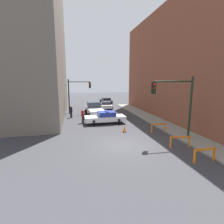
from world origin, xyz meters
TOP-DOWN VIEW (x-y plane):
  - ground_plane at (0.00, 0.00)m, footprint 120.00×120.00m
  - sidewalk_right at (6.20, 0.00)m, footprint 2.40×44.00m
  - building_corner_left at (-12.00, 14.00)m, footprint 14.00×20.00m
  - building_right at (13.40, 8.00)m, footprint 12.00×28.00m
  - traffic_light_near at (4.73, 0.23)m, footprint 3.64×0.35m
  - traffic_light_far at (-3.30, 14.59)m, footprint 3.44×0.35m
  - police_car at (-0.11, 7.28)m, footprint 4.75×2.44m
  - white_truck at (-0.81, 12.07)m, footprint 2.82×5.50m
  - parked_car_near at (1.89, 17.96)m, footprint 2.53×4.45m
  - parked_car_mid at (3.11, 24.70)m, footprint 2.51×4.44m
  - pedestrian_crossing at (-2.70, 8.06)m, footprint 0.49×0.49m
  - pedestrian_corner at (-4.10, 11.43)m, footprint 0.44×0.44m
  - barrier_front at (4.15, -3.82)m, footprint 1.60×0.22m
  - barrier_mid at (4.04, -1.40)m, footprint 1.59×0.33m
  - barrier_back at (4.30, 2.57)m, footprint 1.60×0.23m
  - traffic_cone at (1.11, 3.40)m, footprint 0.36×0.36m

SIDE VIEW (x-z plane):
  - ground_plane at x=0.00m, z-range 0.00..0.00m
  - sidewalk_right at x=6.20m, z-range 0.00..0.12m
  - traffic_cone at x=1.11m, z-range -0.01..0.65m
  - barrier_front at x=4.15m, z-range 0.17..1.07m
  - barrier_mid at x=4.04m, z-range 0.17..1.07m
  - barrier_back at x=4.30m, z-range 0.17..1.07m
  - parked_car_near at x=1.89m, z-range 0.02..1.33m
  - parked_car_mid at x=3.11m, z-range 0.02..1.33m
  - police_car at x=-0.11m, z-range -0.04..1.48m
  - pedestrian_crossing at x=-2.70m, z-range 0.03..1.69m
  - pedestrian_corner at x=-4.10m, z-range 0.03..1.69m
  - white_truck at x=-0.81m, z-range -0.04..1.86m
  - traffic_light_far at x=-3.30m, z-range 0.80..6.00m
  - traffic_light_near at x=4.73m, z-range 0.93..6.13m
  - building_right at x=13.40m, z-range 0.00..14.23m
  - building_corner_left at x=-12.00m, z-range 0.00..20.18m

